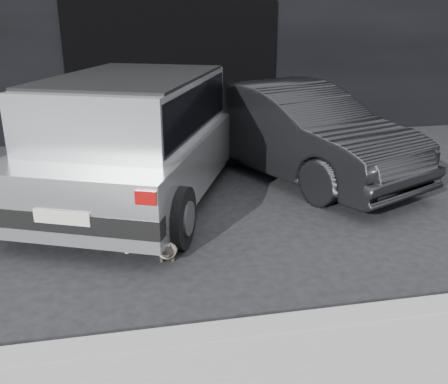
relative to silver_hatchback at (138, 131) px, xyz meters
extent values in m
plane|color=black|center=(-0.19, -0.88, -0.90)|extent=(80.00, 80.00, 0.00)
cube|color=black|center=(0.81, 5.12, 1.60)|extent=(34.00, 4.00, 5.00)
cube|color=black|center=(0.81, 3.11, 0.40)|extent=(4.00, 0.10, 2.60)
cube|color=gray|center=(0.81, -3.48, -0.84)|extent=(18.00, 0.25, 0.12)
cube|color=silver|center=(0.04, 0.10, -0.34)|extent=(3.57, 4.86, 0.71)
cube|color=silver|center=(-0.04, -0.10, 0.36)|extent=(2.77, 3.41, 0.71)
cube|color=black|center=(-0.04, -0.10, 0.36)|extent=(2.73, 3.31, 0.57)
cube|color=black|center=(-0.80, -1.86, -0.45)|extent=(1.91, 0.95, 0.21)
cube|color=black|center=(0.89, 2.07, -0.45)|extent=(1.91, 0.95, 0.21)
cube|color=silver|center=(-0.84, -1.95, -0.38)|extent=(0.55, 0.25, 0.14)
cube|color=#8C0707|center=(-0.03, -2.29, -0.10)|extent=(0.20, 0.11, 0.14)
cube|color=black|center=(-0.04, -0.10, 0.73)|extent=(2.65, 3.14, 0.03)
cylinder|color=black|center=(-1.47, -0.98, -0.56)|extent=(0.50, 0.73, 0.68)
cylinder|color=slate|center=(-1.60, -0.93, -0.56)|extent=(0.17, 0.35, 0.38)
cylinder|color=black|center=(0.31, -1.74, -0.56)|extent=(0.50, 0.73, 0.68)
cylinder|color=slate|center=(0.43, -1.80, -0.56)|extent=(0.17, 0.35, 0.38)
cylinder|color=black|center=(-0.24, 1.90, -0.56)|extent=(0.50, 0.73, 0.68)
cylinder|color=slate|center=(-0.37, 1.95, -0.56)|extent=(0.17, 0.35, 0.38)
cylinder|color=black|center=(1.54, 1.14, -0.56)|extent=(0.50, 0.73, 0.68)
cylinder|color=slate|center=(1.67, 1.08, -0.56)|extent=(0.17, 0.35, 0.38)
imported|color=black|center=(2.36, 0.47, -0.21)|extent=(3.08, 4.45, 1.39)
ellipsoid|color=beige|center=(0.17, -1.93, -0.80)|extent=(0.25, 0.47, 0.18)
ellipsoid|color=beige|center=(0.17, -2.04, -0.78)|extent=(0.21, 0.21, 0.17)
ellipsoid|color=black|center=(0.16, -2.16, -0.75)|extent=(0.13, 0.12, 0.12)
sphere|color=black|center=(0.16, -2.21, -0.76)|extent=(0.05, 0.05, 0.05)
cone|color=black|center=(0.20, -2.15, -0.70)|extent=(0.04, 0.06, 0.06)
cone|color=black|center=(0.13, -2.15, -0.70)|extent=(0.04, 0.06, 0.06)
cylinder|color=black|center=(0.22, -2.06, -0.87)|extent=(0.04, 0.04, 0.06)
cylinder|color=black|center=(0.11, -2.06, -0.87)|extent=(0.04, 0.04, 0.06)
cylinder|color=black|center=(0.23, -1.79, -0.87)|extent=(0.04, 0.04, 0.06)
cylinder|color=black|center=(0.12, -1.79, -0.87)|extent=(0.04, 0.04, 0.06)
cylinder|color=black|center=(0.18, -1.67, -0.83)|extent=(0.11, 0.25, 0.08)
ellipsoid|color=silver|center=(-0.14, -1.63, -0.72)|extent=(0.63, 0.55, 0.24)
ellipsoid|color=silver|center=(-0.02, -1.55, -0.70)|extent=(0.34, 0.34, 0.21)
ellipsoid|color=silver|center=(0.10, -1.47, -0.61)|extent=(0.21, 0.21, 0.14)
sphere|color=silver|center=(0.16, -1.44, -0.62)|extent=(0.06, 0.06, 0.06)
cone|color=silver|center=(0.07, -1.45, -0.54)|extent=(0.08, 0.08, 0.08)
cone|color=silver|center=(0.11, -1.52, -0.54)|extent=(0.08, 0.08, 0.08)
cylinder|color=silver|center=(-0.04, -1.48, -0.83)|extent=(0.05, 0.05, 0.14)
cylinder|color=silver|center=(0.04, -1.60, -0.83)|extent=(0.05, 0.05, 0.14)
cylinder|color=silver|center=(-0.32, -1.67, -0.83)|extent=(0.05, 0.05, 0.14)
cylinder|color=silver|center=(-0.24, -1.78, -0.83)|extent=(0.05, 0.05, 0.14)
cylinder|color=silver|center=(-0.40, -1.80, -0.78)|extent=(0.22, 0.28, 0.09)
ellipsoid|color=gray|center=(-0.21, -1.71, -0.70)|extent=(0.26, 0.24, 0.10)
camera|label=1|loc=(-0.17, -6.64, 1.53)|focal=40.00mm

